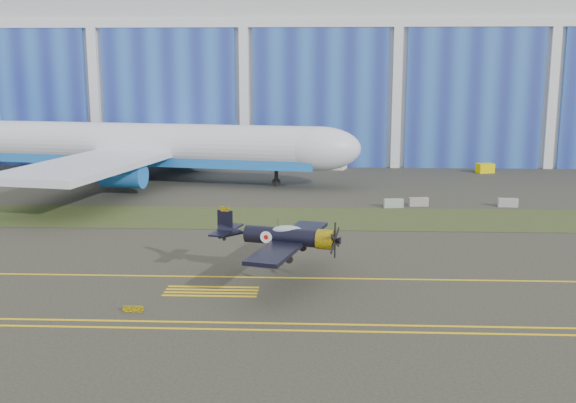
{
  "coord_description": "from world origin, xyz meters",
  "views": [
    {
      "loc": [
        -11.23,
        -49.11,
        13.9
      ],
      "look_at": [
        -13.58,
        3.2,
        3.73
      ],
      "focal_mm": 42.0,
      "sensor_mm": 36.0,
      "label": 1
    }
  ],
  "objects_px": {
    "jetliner": "(147,98)",
    "shipping_container": "(323,159)",
    "tug": "(485,168)",
    "warbird": "(282,236)"
  },
  "relations": [
    {
      "from": "warbird",
      "to": "jetliner",
      "type": "xyz_separation_m",
      "value": [
        -19.17,
        41.03,
        7.4
      ]
    },
    {
      "from": "shipping_container",
      "to": "tug",
      "type": "distance_m",
      "value": 22.69
    },
    {
      "from": "warbird",
      "to": "jetliner",
      "type": "distance_m",
      "value": 45.88
    },
    {
      "from": "warbird",
      "to": "shipping_container",
      "type": "height_order",
      "value": "warbird"
    },
    {
      "from": "tug",
      "to": "jetliner",
      "type": "bearing_deg",
      "value": 175.17
    },
    {
      "from": "jetliner",
      "to": "shipping_container",
      "type": "relative_size",
      "value": 10.63
    },
    {
      "from": "tug",
      "to": "warbird",
      "type": "bearing_deg",
      "value": -133.48
    },
    {
      "from": "jetliner",
      "to": "shipping_container",
      "type": "xyz_separation_m",
      "value": [
        22.29,
        12.71,
        -9.13
      ]
    },
    {
      "from": "warbird",
      "to": "shipping_container",
      "type": "bearing_deg",
      "value": 102.01
    },
    {
      "from": "warbird",
      "to": "tug",
      "type": "xyz_separation_m",
      "value": [
        25.54,
        50.32,
        -2.48
      ]
    }
  ]
}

